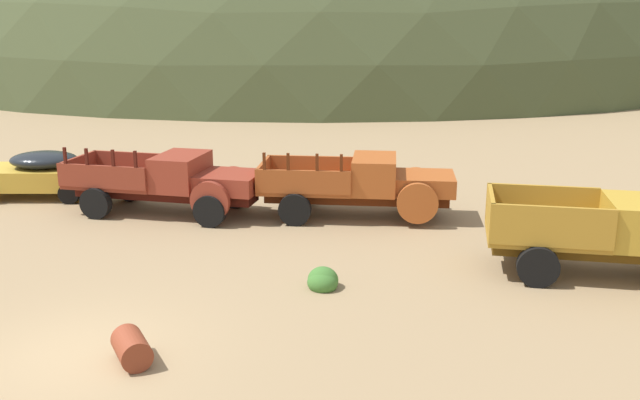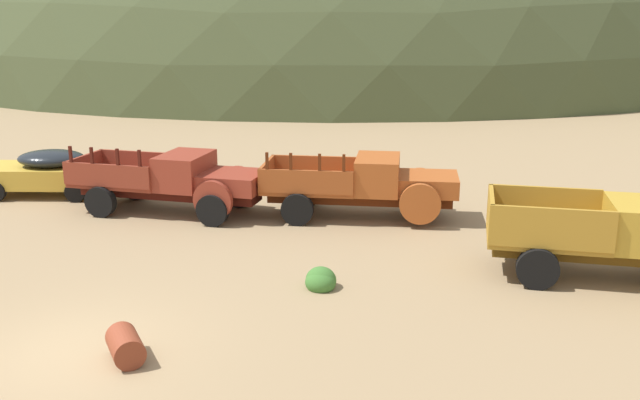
{
  "view_description": "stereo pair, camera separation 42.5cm",
  "coord_description": "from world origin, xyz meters",
  "px_view_note": "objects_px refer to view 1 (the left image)",
  "views": [
    {
      "loc": [
        7.68,
        -9.77,
        6.14
      ],
      "look_at": [
        2.86,
        6.18,
        1.57
      ],
      "focal_mm": 38.94,
      "sensor_mm": 36.0,
      "label": 1
    },
    {
      "loc": [
        8.09,
        -9.64,
        6.14
      ],
      "look_at": [
        2.86,
        6.18,
        1.57
      ],
      "focal_mm": 38.94,
      "sensor_mm": 36.0,
      "label": 2
    }
  ],
  "objects_px": {
    "truck_rust_red": "(178,183)",
    "oil_drum_tipped": "(132,348)",
    "truck_mustard": "(624,235)",
    "truck_oxide_orange": "(369,185)",
    "car_faded_yellow": "(34,173)"
  },
  "relations": [
    {
      "from": "car_faded_yellow",
      "to": "truck_mustard",
      "type": "xyz_separation_m",
      "value": [
        18.28,
        -2.13,
        0.21
      ]
    },
    {
      "from": "car_faded_yellow",
      "to": "oil_drum_tipped",
      "type": "distance_m",
      "value": 13.2
    },
    {
      "from": "truck_rust_red",
      "to": "truck_mustard",
      "type": "bearing_deg",
      "value": -11.12
    },
    {
      "from": "truck_mustard",
      "to": "oil_drum_tipped",
      "type": "height_order",
      "value": "truck_mustard"
    },
    {
      "from": "truck_mustard",
      "to": "truck_rust_red",
      "type": "bearing_deg",
      "value": 166.34
    },
    {
      "from": "car_faded_yellow",
      "to": "oil_drum_tipped",
      "type": "height_order",
      "value": "car_faded_yellow"
    },
    {
      "from": "truck_rust_red",
      "to": "oil_drum_tipped",
      "type": "distance_m",
      "value": 9.58
    },
    {
      "from": "car_faded_yellow",
      "to": "oil_drum_tipped",
      "type": "xyz_separation_m",
      "value": [
        9.4,
        -9.25,
        -0.53
      ]
    },
    {
      "from": "truck_oxide_orange",
      "to": "truck_mustard",
      "type": "relative_size",
      "value": 1.05
    },
    {
      "from": "car_faded_yellow",
      "to": "truck_oxide_orange",
      "type": "height_order",
      "value": "truck_oxide_orange"
    },
    {
      "from": "truck_rust_red",
      "to": "oil_drum_tipped",
      "type": "bearing_deg",
      "value": -70.69
    },
    {
      "from": "truck_oxide_orange",
      "to": "car_faded_yellow",
      "type": "bearing_deg",
      "value": 173.84
    },
    {
      "from": "truck_oxide_orange",
      "to": "truck_mustard",
      "type": "height_order",
      "value": "truck_oxide_orange"
    },
    {
      "from": "truck_oxide_orange",
      "to": "oil_drum_tipped",
      "type": "relative_size",
      "value": 5.83
    },
    {
      "from": "truck_mustard",
      "to": "car_faded_yellow",
      "type": "bearing_deg",
      "value": 167.31
    }
  ]
}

